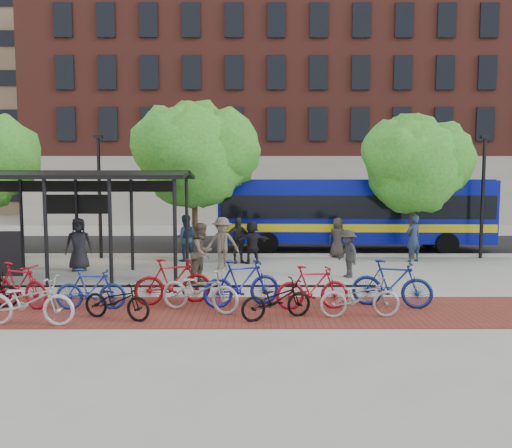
{
  "coord_description": "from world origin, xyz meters",
  "views": [
    {
      "loc": [
        -0.53,
        -17.2,
        3.26
      ],
      "look_at": [
        -0.48,
        1.78,
        1.6
      ],
      "focal_mm": 35.0,
      "sensor_mm": 36.0,
      "label": 1
    }
  ],
  "objects_px": {
    "bike_2": "(28,301)",
    "pedestrian_8": "(202,253)",
    "bus_shelter": "(28,188)",
    "bike_5": "(173,281)",
    "tree_b": "(197,151)",
    "bike_7": "(242,283)",
    "bike_6": "(200,290)",
    "bike_8": "(276,300)",
    "bike_3": "(91,289)",
    "pedestrian_7": "(413,238)",
    "bus": "(352,210)",
    "bike_9": "(313,288)",
    "pedestrian_3": "(222,243)",
    "pedestrian_4": "(238,240)",
    "pedestrian_0": "(79,244)",
    "tree_c": "(416,161)",
    "pedestrian_6": "(338,237)",
    "lamp_post_right": "(483,193)",
    "bike_1": "(18,285)",
    "pedestrian_9": "(348,254)",
    "lamp_post_left": "(100,193)",
    "bike_4": "(117,300)",
    "pedestrian_5": "(252,242)",
    "bike_10": "(360,297)",
    "bike_11": "(392,284)"
  },
  "relations": [
    {
      "from": "bike_2",
      "to": "pedestrian_8",
      "type": "distance_m",
      "value": 5.82
    },
    {
      "from": "bus_shelter",
      "to": "bike_5",
      "type": "distance_m",
      "value": 7.04
    },
    {
      "from": "tree_b",
      "to": "bike_7",
      "type": "bearing_deg",
      "value": -75.45
    },
    {
      "from": "bike_6",
      "to": "bike_8",
      "type": "xyz_separation_m",
      "value": [
        1.87,
        -0.67,
        -0.09
      ]
    },
    {
      "from": "bus_shelter",
      "to": "bike_3",
      "type": "xyz_separation_m",
      "value": [
        3.47,
        -4.33,
        -2.47
      ]
    },
    {
      "from": "bike_5",
      "to": "pedestrian_7",
      "type": "height_order",
      "value": "pedestrian_7"
    },
    {
      "from": "tree_b",
      "to": "bus",
      "type": "height_order",
      "value": "tree_b"
    },
    {
      "from": "bus_shelter",
      "to": "bike_9",
      "type": "relative_size",
      "value": 5.68
    },
    {
      "from": "pedestrian_3",
      "to": "pedestrian_4",
      "type": "relative_size",
      "value": 1.06
    },
    {
      "from": "bus_shelter",
      "to": "bike_9",
      "type": "distance_m",
      "value": 10.34
    },
    {
      "from": "pedestrian_0",
      "to": "pedestrian_3",
      "type": "xyz_separation_m",
      "value": [
        5.18,
        0.29,
        -0.0
      ]
    },
    {
      "from": "tree_c",
      "to": "pedestrian_6",
      "type": "relative_size",
      "value": 3.49
    },
    {
      "from": "bike_2",
      "to": "pedestrian_7",
      "type": "bearing_deg",
      "value": -49.56
    },
    {
      "from": "pedestrian_4",
      "to": "pedestrian_7",
      "type": "distance_m",
      "value": 7.05
    },
    {
      "from": "pedestrian_4",
      "to": "bike_7",
      "type": "bearing_deg",
      "value": -98.52
    },
    {
      "from": "lamp_post_right",
      "to": "bus_shelter",
      "type": "bearing_deg",
      "value": -166.61
    },
    {
      "from": "lamp_post_right",
      "to": "pedestrian_0",
      "type": "bearing_deg",
      "value": -169.69
    },
    {
      "from": "bus_shelter",
      "to": "bike_8",
      "type": "bearing_deg",
      "value": -32.71
    },
    {
      "from": "bike_1",
      "to": "pedestrian_7",
      "type": "bearing_deg",
      "value": -37.41
    },
    {
      "from": "lamp_post_right",
      "to": "bus",
      "type": "bearing_deg",
      "value": 155.7
    },
    {
      "from": "bike_7",
      "to": "pedestrian_7",
      "type": "distance_m",
      "value": 9.82
    },
    {
      "from": "pedestrian_0",
      "to": "pedestrian_3",
      "type": "relative_size",
      "value": 1.0
    },
    {
      "from": "pedestrian_9",
      "to": "lamp_post_left",
      "type": "bearing_deg",
      "value": -132.94
    },
    {
      "from": "bike_2",
      "to": "bus",
      "type": "bearing_deg",
      "value": -35.84
    },
    {
      "from": "bike_6",
      "to": "bike_4",
      "type": "bearing_deg",
      "value": 132.77
    },
    {
      "from": "pedestrian_5",
      "to": "pedestrian_9",
      "type": "xyz_separation_m",
      "value": [
        3.24,
        -2.87,
        -0.04
      ]
    },
    {
      "from": "bike_6",
      "to": "pedestrian_0",
      "type": "relative_size",
      "value": 1.11
    },
    {
      "from": "bus",
      "to": "pedestrian_9",
      "type": "relative_size",
      "value": 7.67
    },
    {
      "from": "tree_c",
      "to": "bike_10",
      "type": "relative_size",
      "value": 3.08
    },
    {
      "from": "bike_6",
      "to": "bike_10",
      "type": "relative_size",
      "value": 1.11
    },
    {
      "from": "bike_7",
      "to": "bike_11",
      "type": "bearing_deg",
      "value": -109.89
    },
    {
      "from": "bike_4",
      "to": "bike_5",
      "type": "height_order",
      "value": "bike_5"
    },
    {
      "from": "bus",
      "to": "bike_4",
      "type": "relative_size",
      "value": 7.03
    },
    {
      "from": "pedestrian_0",
      "to": "pedestrian_9",
      "type": "relative_size",
      "value": 1.19
    },
    {
      "from": "lamp_post_left",
      "to": "pedestrian_3",
      "type": "bearing_deg",
      "value": -26.25
    },
    {
      "from": "bus_shelter",
      "to": "pedestrian_8",
      "type": "bearing_deg",
      "value": -9.77
    },
    {
      "from": "bike_3",
      "to": "bike_9",
      "type": "distance_m",
      "value": 5.6
    },
    {
      "from": "bike_2",
      "to": "bike_8",
      "type": "bearing_deg",
      "value": -82.05
    },
    {
      "from": "bike_2",
      "to": "bike_4",
      "type": "xyz_separation_m",
      "value": [
        1.86,
        0.48,
        -0.1
      ]
    },
    {
      "from": "bus_shelter",
      "to": "bike_8",
      "type": "height_order",
      "value": "bus_shelter"
    },
    {
      "from": "bike_1",
      "to": "bike_9",
      "type": "bearing_deg",
      "value": -69.13
    },
    {
      "from": "bike_7",
      "to": "tree_b",
      "type": "bearing_deg",
      "value": -4.26
    },
    {
      "from": "bike_3",
      "to": "pedestrian_7",
      "type": "height_order",
      "value": "pedestrian_7"
    },
    {
      "from": "bike_3",
      "to": "pedestrian_7",
      "type": "relative_size",
      "value": 0.92
    },
    {
      "from": "lamp_post_right",
      "to": "bike_5",
      "type": "distance_m",
      "value": 14.23
    },
    {
      "from": "tree_b",
      "to": "pedestrian_9",
      "type": "height_order",
      "value": "tree_b"
    },
    {
      "from": "bike_2",
      "to": "bike_6",
      "type": "relative_size",
      "value": 1.01
    },
    {
      "from": "bike_4",
      "to": "pedestrian_5",
      "type": "bearing_deg",
      "value": -2.29
    },
    {
      "from": "lamp_post_left",
      "to": "bike_6",
      "type": "xyz_separation_m",
      "value": [
        5.11,
        -8.62,
        -2.19
      ]
    },
    {
      "from": "bike_7",
      "to": "pedestrian_0",
      "type": "height_order",
      "value": "pedestrian_0"
    }
  ]
}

